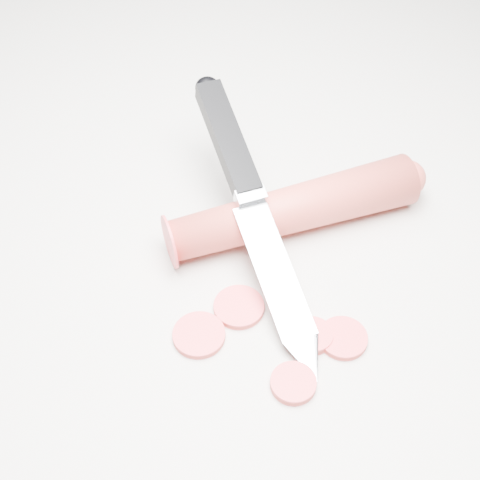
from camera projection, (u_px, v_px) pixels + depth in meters
The scene contains 8 objects.
ground at pixel (275, 266), 0.55m from camera, with size 2.40×2.40×0.00m, color beige.
carrot at pixel (293, 209), 0.56m from camera, with size 0.04×0.04×0.21m, color red.
carrot_slice_0 at pixel (293, 383), 0.47m from camera, with size 0.03×0.03×0.01m, color #F53A43.
carrot_slice_1 at pixel (199, 335), 0.50m from camera, with size 0.04×0.04×0.01m, color #F53A43.
carrot_slice_2 at pixel (343, 338), 0.50m from camera, with size 0.04×0.04×0.01m, color #F53A43.
carrot_slice_3 at pixel (239, 307), 0.52m from camera, with size 0.04×0.04×0.01m, color #F53A43.
carrot_slice_4 at pixel (313, 336), 0.50m from camera, with size 0.03×0.03×0.01m, color #F53A43.
kitchen_knife at pixel (257, 212), 0.52m from camera, with size 0.23×0.18×0.09m, color #B9BBC0, non-canonical shape.
Camera 1 is at (0.17, -0.30, 0.43)m, focal length 50.00 mm.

